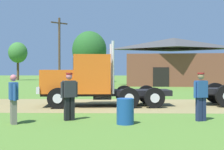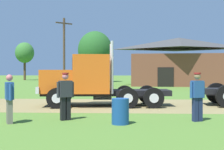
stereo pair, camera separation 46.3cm
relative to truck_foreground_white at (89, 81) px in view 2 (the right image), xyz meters
The scene contains 11 objects.
ground_plane 1.45m from the truck_foreground_white, 48.39° to the left, with size 200.00×200.00×0.00m, color #527B2D.
dirt_track 1.44m from the truck_foreground_white, 48.39° to the left, with size 120.00×6.73×0.01m, color olive.
truck_foreground_white is the anchor object (origin of this frame).
visitor_standing_near 6.68m from the truck_foreground_white, 46.77° to the right, with size 0.57×0.41×1.77m.
visitor_walking_mid 6.07m from the truck_foreground_white, 109.72° to the right, with size 0.45×0.60×1.71m.
visitor_by_barrel 4.88m from the truck_foreground_white, 92.99° to the right, with size 0.58×0.46×1.76m.
steel_barrel 5.98m from the truck_foreground_white, 72.27° to the right, with size 0.59×0.59×0.89m, color #19478C.
shed_building 24.22m from the truck_foreground_white, 70.38° to the left, with size 12.18×7.72×5.83m.
utility_pole_near 21.10m from the truck_foreground_white, 105.04° to the left, with size 1.67×1.63×7.90m.
tree_left 46.82m from the truck_foreground_white, 112.25° to the left, with size 3.54×3.54×7.15m.
tree_mid 35.09m from the truck_foreground_white, 95.56° to the left, with size 5.48×5.48×8.14m.
Camera 2 is at (1.66, -17.15, 1.85)m, focal length 51.58 mm.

